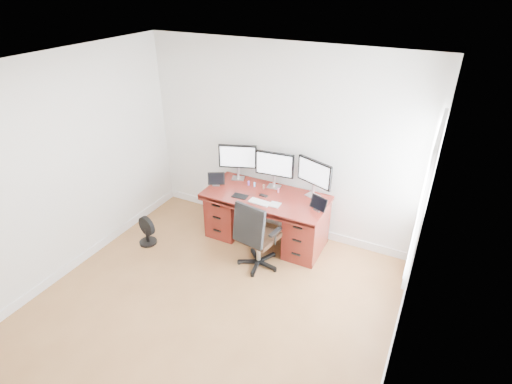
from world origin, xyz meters
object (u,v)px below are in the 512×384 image
at_px(desk, 266,216).
at_px(office_chair, 256,246).
at_px(keyboard, 260,202).
at_px(floor_fan, 146,231).
at_px(monitor_center, 274,165).

bearing_deg(desk, office_chair, -76.53).
distance_m(desk, office_chair, 0.63).
height_order(office_chair, keyboard, office_chair).
bearing_deg(floor_fan, monitor_center, 49.34).
relative_size(floor_fan, keyboard, 1.48).
relative_size(office_chair, monitor_center, 1.80).
height_order(office_chair, monitor_center, monitor_center).
relative_size(desk, keyboard, 5.88).
bearing_deg(floor_fan, keyboard, 35.01).
relative_size(floor_fan, monitor_center, 0.78).
height_order(desk, monitor_center, monitor_center).
bearing_deg(desk, keyboard, -87.11).
xyz_separation_m(desk, keyboard, (0.01, -0.25, 0.36)).
bearing_deg(monitor_center, floor_fan, -149.40).
xyz_separation_m(office_chair, floor_fan, (-1.62, -0.25, -0.12)).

